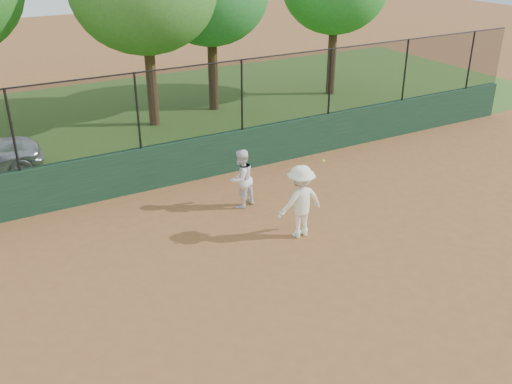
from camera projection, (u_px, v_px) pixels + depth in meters
ground at (276, 301)px, 10.87m from camera, size 80.00×80.00×0.00m
back_wall at (161, 166)px, 15.33m from camera, size 26.00×0.20×1.20m
grass_strip at (101, 125)px, 20.31m from camera, size 36.00×12.00×0.01m
player_second at (241, 179)px, 14.17m from camera, size 0.88×0.78×1.52m
player_main at (300, 201)px, 12.79m from camera, size 1.12×0.76×1.96m
fence_assembly at (155, 107)px, 14.62m from camera, size 26.00×0.06×2.00m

